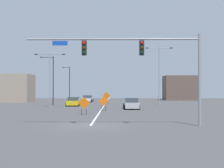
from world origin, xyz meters
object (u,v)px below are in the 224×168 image
(street_lamp_far_right, at_px, (159,71))
(construction_sign_right_shoulder, at_px, (107,96))
(car_yellow_distant, at_px, (73,102))
(construction_sign_median_far, at_px, (104,102))
(street_lamp_near_right, at_px, (69,82))
(traffic_signal_assembly, at_px, (140,56))
(car_silver_approaching, at_px, (131,104))
(car_white_near, at_px, (88,99))
(construction_sign_right_lane, at_px, (84,104))
(street_lamp_near_left, at_px, (52,78))
(street_lamp_far_left, at_px, (50,75))

(street_lamp_far_right, relative_size, construction_sign_right_shoulder, 4.35)
(car_yellow_distant, bearing_deg, construction_sign_median_far, -64.42)
(street_lamp_near_right, bearing_deg, street_lamp_far_right, -46.60)
(traffic_signal_assembly, bearing_deg, street_lamp_near_right, 105.34)
(street_lamp_near_right, xyz_separation_m, car_silver_approaching, (12.56, -26.68, -3.56))
(car_silver_approaching, relative_size, car_white_near, 1.14)
(street_lamp_near_right, relative_size, street_lamp_far_right, 0.81)
(construction_sign_right_lane, height_order, car_white_near, construction_sign_right_lane)
(street_lamp_near_left, bearing_deg, construction_sign_right_shoulder, 12.43)
(car_white_near, bearing_deg, car_silver_approaching, -69.43)
(car_yellow_distant, bearing_deg, street_lamp_far_right, 4.46)
(street_lamp_near_left, height_order, construction_sign_median_far, street_lamp_near_left)
(street_lamp_far_left, distance_m, construction_sign_median_far, 11.68)
(street_lamp_far_left, distance_m, construction_sign_right_lane, 14.44)
(street_lamp_near_left, xyz_separation_m, construction_sign_right_lane, (7.41, -18.85, -3.41))
(traffic_signal_assembly, distance_m, construction_sign_right_lane, 11.13)
(street_lamp_far_left, distance_m, car_yellow_distant, 6.14)
(street_lamp_near_right, distance_m, car_silver_approaching, 29.71)
(street_lamp_far_right, distance_m, car_white_near, 18.55)
(street_lamp_near_left, distance_m, construction_sign_right_shoulder, 9.86)
(construction_sign_right_lane, xyz_separation_m, construction_sign_median_far, (1.85, 4.98, -0.02))
(construction_sign_median_far, bearing_deg, construction_sign_right_shoulder, 90.48)
(construction_sign_right_shoulder, distance_m, car_white_near, 9.62)
(street_lamp_near_left, relative_size, car_silver_approaching, 1.82)
(street_lamp_near_left, distance_m, construction_sign_median_far, 17.03)
(traffic_signal_assembly, xyz_separation_m, street_lamp_near_right, (-12.24, 44.60, -0.82))
(traffic_signal_assembly, xyz_separation_m, car_white_near, (-7.46, 38.64, -4.40))
(street_lamp_near_right, bearing_deg, construction_sign_median_far, -73.48)
(traffic_signal_assembly, bearing_deg, construction_sign_right_shoulder, 96.33)
(street_lamp_near_right, bearing_deg, construction_sign_right_lane, -78.54)
(street_lamp_near_right, distance_m, construction_sign_right_shoulder, 17.36)
(construction_sign_median_far, bearing_deg, car_yellow_distant, 115.58)
(street_lamp_far_right, distance_m, street_lamp_far_left, 17.31)
(street_lamp_far_left, bearing_deg, traffic_signal_assembly, -62.13)
(construction_sign_median_far, distance_m, car_white_near, 24.91)
(street_lamp_near_left, bearing_deg, street_lamp_far_right, -6.08)
(street_lamp_near_right, xyz_separation_m, car_yellow_distant, (3.82, -19.60, -3.59))
(street_lamp_near_left, distance_m, car_yellow_distant, 6.34)
(street_lamp_far_right, bearing_deg, traffic_signal_assembly, -101.45)
(construction_sign_right_lane, distance_m, car_white_near, 29.63)
(street_lamp_far_right, xyz_separation_m, car_yellow_distant, (-13.70, -1.07, -4.91))
(traffic_signal_assembly, distance_m, construction_sign_right_shoulder, 30.38)
(street_lamp_far_right, xyz_separation_m, car_white_near, (-12.74, 12.56, -4.90))
(street_lamp_near_left, xyz_separation_m, street_lamp_far_right, (17.73, -1.89, 1.02))
(street_lamp_far_right, distance_m, construction_sign_median_far, 15.34)
(car_white_near, bearing_deg, street_lamp_far_right, -44.59)
(street_lamp_far_left, height_order, construction_sign_median_far, street_lamp_far_left)
(street_lamp_far_right, bearing_deg, construction_sign_right_lane, -121.33)
(construction_sign_median_far, bearing_deg, construction_sign_right_lane, -110.39)
(street_lamp_far_right, bearing_deg, construction_sign_right_shoulder, 155.63)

